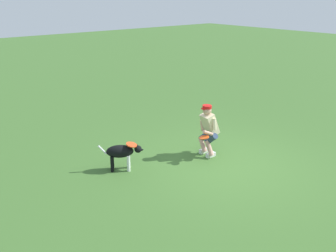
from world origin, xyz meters
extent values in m
plane|color=#3F692C|center=(0.00, 0.00, 0.00)|extent=(60.00, 60.00, 0.00)
cube|color=silver|center=(-0.09, -0.90, 0.05)|extent=(0.26, 0.10, 0.10)
cylinder|color=tan|center=(-0.04, -0.91, 0.24)|extent=(0.15, 0.32, 0.37)
cylinder|color=navy|center=(-0.10, -0.88, 0.47)|extent=(0.20, 0.42, 0.37)
cube|color=silver|center=(-0.05, -0.63, 0.05)|extent=(0.26, 0.10, 0.10)
cylinder|color=tan|center=(0.00, -0.63, 0.24)|extent=(0.15, 0.32, 0.37)
cylinder|color=navy|center=(-0.06, -0.65, 0.47)|extent=(0.20, 0.42, 0.37)
cube|color=beige|center=(-0.11, -0.76, 0.81)|extent=(0.45, 0.39, 0.58)
cylinder|color=beige|center=(-0.12, -0.96, 0.87)|extent=(0.11, 0.15, 0.29)
cylinder|color=beige|center=(-0.06, -0.56, 0.87)|extent=(0.11, 0.15, 0.29)
cylinder|color=tan|center=(0.14, -0.57, 0.69)|extent=(0.30, 0.12, 0.19)
cylinder|color=tan|center=(-0.08, -0.99, 0.71)|extent=(0.10, 0.15, 0.27)
sphere|color=tan|center=(-0.01, -0.77, 1.17)|extent=(0.21, 0.21, 0.21)
cylinder|color=red|center=(-0.01, -0.77, 1.26)|extent=(0.22, 0.22, 0.07)
cylinder|color=red|center=(0.09, -0.79, 1.23)|extent=(0.12, 0.12, 0.02)
ellipsoid|color=black|center=(2.04, -1.44, 0.46)|extent=(0.67, 0.59, 0.29)
ellipsoid|color=white|center=(1.90, -1.35, 0.43)|extent=(0.15, 0.20, 0.17)
sphere|color=black|center=(1.71, -1.21, 0.50)|extent=(0.17, 0.17, 0.17)
cone|color=black|center=(1.63, -1.16, 0.48)|extent=(0.13, 0.13, 0.09)
cone|color=black|center=(1.75, -1.18, 0.57)|extent=(0.06, 0.06, 0.07)
cone|color=black|center=(1.69, -1.27, 0.57)|extent=(0.06, 0.06, 0.07)
cylinder|color=white|center=(1.94, -1.27, 0.18)|extent=(0.10, 0.10, 0.37)
cylinder|color=white|center=(1.84, -1.41, 0.18)|extent=(0.10, 0.10, 0.37)
cylinder|color=black|center=(2.24, -1.48, 0.18)|extent=(0.10, 0.10, 0.37)
cylinder|color=black|center=(2.14, -1.62, 0.18)|extent=(0.10, 0.10, 0.37)
cylinder|color=white|center=(2.36, -1.66, 0.51)|extent=(0.19, 0.15, 0.23)
cylinder|color=#E94A1E|center=(1.84, -1.27, 0.62)|extent=(0.26, 0.25, 0.10)
cylinder|color=#E14F19|center=(0.26, -0.57, 0.61)|extent=(0.33, 0.33, 0.06)
camera|label=1|loc=(5.96, 5.03, 3.81)|focal=39.01mm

